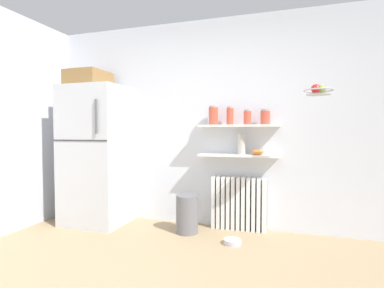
{
  "coord_description": "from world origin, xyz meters",
  "views": [
    {
      "loc": [
        0.86,
        -1.65,
        1.19
      ],
      "look_at": [
        -0.16,
        1.6,
        1.05
      ],
      "focal_mm": 27.74,
      "sensor_mm": 36.0,
      "label": 1
    }
  ],
  "objects_px": {
    "refrigerator": "(97,152)",
    "hanging_fruit_basket": "(318,90)",
    "storage_jar_3": "(265,117)",
    "trash_bin": "(187,214)",
    "pet_food_bowl": "(232,242)",
    "storage_jar_0": "(213,116)",
    "vase": "(242,144)",
    "storage_jar_1": "(230,116)",
    "storage_jar_2": "(247,117)",
    "shelf_bowl": "(258,152)",
    "radiator": "(238,203)"
  },
  "relations": [
    {
      "from": "refrigerator",
      "to": "hanging_fruit_basket",
      "type": "height_order",
      "value": "refrigerator"
    },
    {
      "from": "storage_jar_3",
      "to": "trash_bin",
      "type": "xyz_separation_m",
      "value": [
        -0.87,
        -0.26,
        -1.14
      ]
    },
    {
      "from": "pet_food_bowl",
      "to": "storage_jar_0",
      "type": "bearing_deg",
      "value": 125.15
    },
    {
      "from": "trash_bin",
      "to": "vase",
      "type": "bearing_deg",
      "value": 23.83
    },
    {
      "from": "refrigerator",
      "to": "storage_jar_1",
      "type": "distance_m",
      "value": 1.78
    },
    {
      "from": "storage_jar_2",
      "to": "storage_jar_1",
      "type": "bearing_deg",
      "value": 180.0
    },
    {
      "from": "storage_jar_2",
      "to": "trash_bin",
      "type": "xyz_separation_m",
      "value": [
        -0.66,
        -0.26,
        -1.14
      ]
    },
    {
      "from": "shelf_bowl",
      "to": "pet_food_bowl",
      "type": "height_order",
      "value": "shelf_bowl"
    },
    {
      "from": "storage_jar_2",
      "to": "storage_jar_0",
      "type": "bearing_deg",
      "value": 180.0
    },
    {
      "from": "vase",
      "to": "refrigerator",
      "type": "bearing_deg",
      "value": -172.75
    },
    {
      "from": "storage_jar_0",
      "to": "pet_food_bowl",
      "type": "height_order",
      "value": "storage_jar_0"
    },
    {
      "from": "storage_jar_1",
      "to": "vase",
      "type": "distance_m",
      "value": 0.37
    },
    {
      "from": "refrigerator",
      "to": "storage_jar_3",
      "type": "bearing_deg",
      "value": 6.33
    },
    {
      "from": "refrigerator",
      "to": "hanging_fruit_basket",
      "type": "distance_m",
      "value": 2.72
    },
    {
      "from": "storage_jar_2",
      "to": "hanging_fruit_basket",
      "type": "bearing_deg",
      "value": -32.13
    },
    {
      "from": "refrigerator",
      "to": "storage_jar_0",
      "type": "relative_size",
      "value": 8.59
    },
    {
      "from": "storage_jar_1",
      "to": "shelf_bowl",
      "type": "bearing_deg",
      "value": 0.0
    },
    {
      "from": "storage_jar_0",
      "to": "storage_jar_3",
      "type": "height_order",
      "value": "storage_jar_0"
    },
    {
      "from": "shelf_bowl",
      "to": "refrigerator",
      "type": "bearing_deg",
      "value": -173.42
    },
    {
      "from": "storage_jar_3",
      "to": "storage_jar_0",
      "type": "bearing_deg",
      "value": -180.0
    },
    {
      "from": "refrigerator",
      "to": "storage_jar_0",
      "type": "height_order",
      "value": "refrigerator"
    },
    {
      "from": "storage_jar_2",
      "to": "trash_bin",
      "type": "distance_m",
      "value": 1.35
    },
    {
      "from": "refrigerator",
      "to": "hanging_fruit_basket",
      "type": "xyz_separation_m",
      "value": [
        2.63,
        -0.22,
        0.66
      ]
    },
    {
      "from": "vase",
      "to": "hanging_fruit_basket",
      "type": "bearing_deg",
      "value": -29.93
    },
    {
      "from": "pet_food_bowl",
      "to": "storage_jar_3",
      "type": "bearing_deg",
      "value": 56.98
    },
    {
      "from": "radiator",
      "to": "storage_jar_3",
      "type": "xyz_separation_m",
      "value": [
        0.31,
        -0.03,
        1.04
      ]
    },
    {
      "from": "pet_food_bowl",
      "to": "hanging_fruit_basket",
      "type": "distance_m",
      "value": 1.76
    },
    {
      "from": "storage_jar_3",
      "to": "trash_bin",
      "type": "bearing_deg",
      "value": -163.11
    },
    {
      "from": "storage_jar_2",
      "to": "storage_jar_3",
      "type": "relative_size",
      "value": 1.01
    },
    {
      "from": "storage_jar_1",
      "to": "trash_bin",
      "type": "relative_size",
      "value": 0.49
    },
    {
      "from": "refrigerator",
      "to": "shelf_bowl",
      "type": "height_order",
      "value": "refrigerator"
    },
    {
      "from": "refrigerator",
      "to": "shelf_bowl",
      "type": "bearing_deg",
      "value": 6.58
    },
    {
      "from": "refrigerator",
      "to": "vase",
      "type": "relative_size",
      "value": 7.99
    },
    {
      "from": "refrigerator",
      "to": "trash_bin",
      "type": "bearing_deg",
      "value": -1.35
    },
    {
      "from": "storage_jar_0",
      "to": "hanging_fruit_basket",
      "type": "xyz_separation_m",
      "value": [
        1.14,
        -0.46,
        0.2
      ]
    },
    {
      "from": "storage_jar_1",
      "to": "storage_jar_2",
      "type": "relative_size",
      "value": 1.22
    },
    {
      "from": "storage_jar_0",
      "to": "storage_jar_2",
      "type": "distance_m",
      "value": 0.41
    },
    {
      "from": "shelf_bowl",
      "to": "trash_bin",
      "type": "height_order",
      "value": "shelf_bowl"
    },
    {
      "from": "storage_jar_3",
      "to": "shelf_bowl",
      "type": "distance_m",
      "value": 0.42
    },
    {
      "from": "radiator",
      "to": "hanging_fruit_basket",
      "type": "relative_size",
      "value": 2.36
    },
    {
      "from": "refrigerator",
      "to": "hanging_fruit_basket",
      "type": "relative_size",
      "value": 7.16
    },
    {
      "from": "storage_jar_1",
      "to": "radiator",
      "type": "bearing_deg",
      "value": 16.26
    },
    {
      "from": "storage_jar_0",
      "to": "hanging_fruit_basket",
      "type": "relative_size",
      "value": 0.83
    },
    {
      "from": "storage_jar_0",
      "to": "trash_bin",
      "type": "height_order",
      "value": "storage_jar_0"
    },
    {
      "from": "radiator",
      "to": "storage_jar_0",
      "type": "relative_size",
      "value": 2.84
    },
    {
      "from": "radiator",
      "to": "hanging_fruit_basket",
      "type": "bearing_deg",
      "value": -30.38
    },
    {
      "from": "storage_jar_0",
      "to": "storage_jar_1",
      "type": "distance_m",
      "value": 0.21
    },
    {
      "from": "pet_food_bowl",
      "to": "refrigerator",
      "type": "bearing_deg",
      "value": 173.06
    },
    {
      "from": "storage_jar_3",
      "to": "hanging_fruit_basket",
      "type": "height_order",
      "value": "hanging_fruit_basket"
    },
    {
      "from": "trash_bin",
      "to": "shelf_bowl",
      "type": "bearing_deg",
      "value": 18.54
    }
  ]
}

